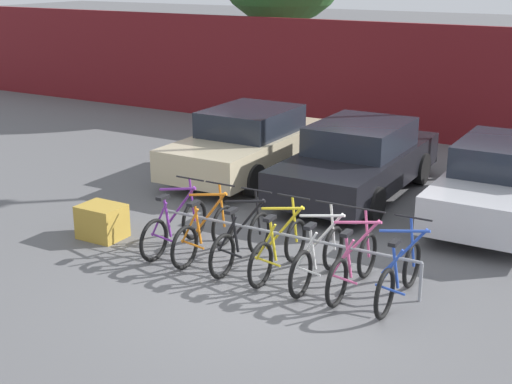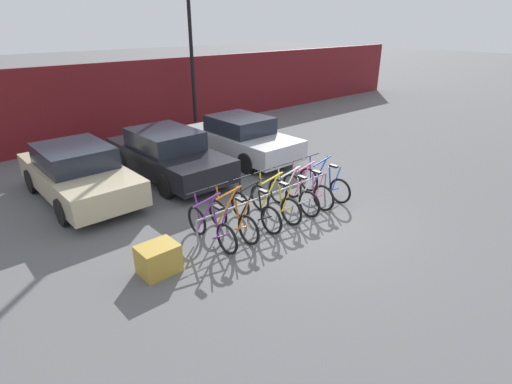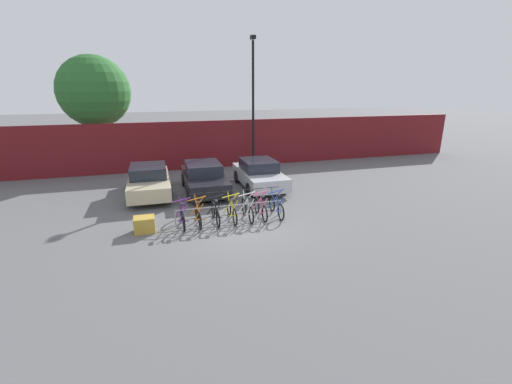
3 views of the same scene
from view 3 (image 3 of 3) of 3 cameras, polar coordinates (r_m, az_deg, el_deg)
name	(u,v)px [view 3 (image 3 of 3)]	position (r m, az deg, el deg)	size (l,w,h in m)	color
ground_plane	(241,225)	(12.67, -2.48, -5.48)	(120.00, 120.00, 0.00)	#59595B
hoarding_wall	(203,145)	(21.31, -8.83, 7.76)	(36.00, 0.16, 2.89)	maroon
bike_rack	(230,207)	(13.05, -4.31, -2.50)	(4.16, 0.04, 0.57)	gray
bicycle_purple	(183,216)	(12.72, -12.15, -3.93)	(0.68, 1.71, 1.05)	black
bicycle_orange	(198,214)	(12.77, -9.64, -3.71)	(0.68, 1.71, 1.05)	black
bicycle_black	(215,213)	(12.85, -6.78, -3.44)	(0.68, 1.71, 1.05)	black
bicycle_yellow	(232,211)	(12.96, -4.06, -3.18)	(0.68, 1.71, 1.05)	black
bicycle_white	(247,209)	(13.09, -1.44, -2.92)	(0.68, 1.71, 1.05)	black
bicycle_pink	(260,208)	(13.23, 0.75, -2.70)	(0.68, 1.71, 1.05)	black
bicycle_blue	(276,206)	(13.42, 3.40, -2.43)	(0.68, 1.71, 1.05)	black
car_beige	(149,181)	(16.62, -17.39, 1.82)	(1.91, 4.32, 1.40)	#C1B28E
car_black	(204,177)	(16.60, -8.69, 2.41)	(1.91, 4.49, 1.40)	black
car_silver	(259,174)	(17.07, 0.53, 3.02)	(1.91, 4.22, 1.40)	#B7B7BC
lamp_post	(253,99)	(20.66, -0.49, 15.22)	(0.24, 0.44, 7.57)	black
cargo_crate	(145,225)	(12.58, -18.09, -5.17)	(0.70, 0.56, 0.55)	#B28C33
tree_behind_hoarding	(94,92)	(22.87, -25.38, 14.84)	(4.10, 4.10, 6.63)	brown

